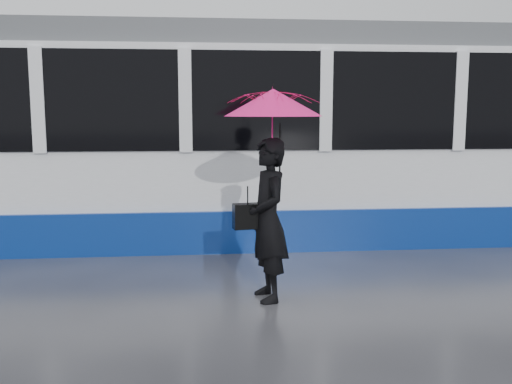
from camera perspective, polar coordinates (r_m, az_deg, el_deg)
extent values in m
plane|color=#29292D|center=(7.17, -0.74, -8.57)|extent=(90.00, 90.00, 0.00)
cube|color=#3F3D38|center=(8.88, -1.71, -5.24)|extent=(34.00, 0.07, 0.02)
cube|color=#3F3D38|center=(10.28, -2.24, -3.41)|extent=(34.00, 0.07, 0.02)
cube|color=white|center=(9.51, -15.92, 4.57)|extent=(24.00, 2.40, 2.95)
cube|color=navy|center=(9.66, -15.64, -2.64)|extent=(24.00, 2.56, 0.62)
cube|color=black|center=(9.50, -16.07, 8.64)|extent=(23.00, 2.48, 1.40)
cube|color=#505357|center=(9.57, -16.31, 14.48)|extent=(23.60, 2.20, 0.35)
imported|color=black|center=(6.17, 1.22, -2.81)|extent=(0.53, 0.71, 1.77)
imported|color=#FA155F|center=(6.07, 1.71, 6.32)|extent=(1.13, 1.14, 0.89)
cone|color=#FA155F|center=(6.07, 1.73, 8.93)|extent=(1.21, 1.21, 0.29)
cylinder|color=black|center=(6.08, 1.73, 10.50)|extent=(0.01, 0.01, 0.07)
cylinder|color=black|center=(6.12, 2.40, 3.22)|extent=(0.02, 0.02, 0.77)
cube|color=black|center=(6.16, -0.84, -2.43)|extent=(0.34, 0.19, 0.27)
cylinder|color=black|center=(6.13, -0.84, -0.34)|extent=(0.01, 0.01, 0.18)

